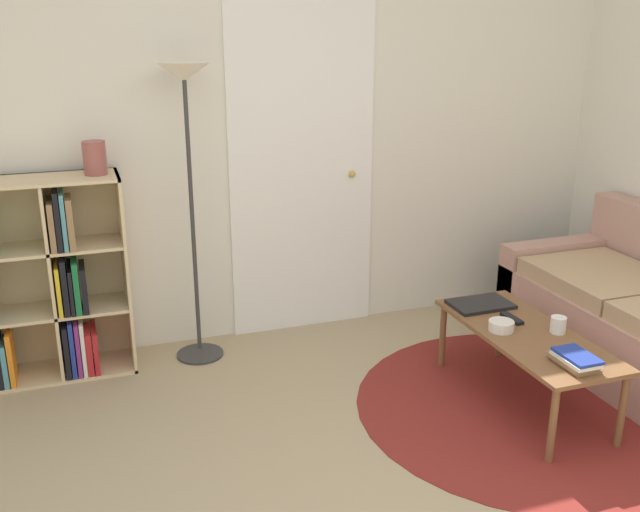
# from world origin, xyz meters

# --- Properties ---
(wall_back) EXTENTS (7.61, 0.11, 2.60)m
(wall_back) POSITION_xyz_m (0.01, 2.49, 1.29)
(wall_back) COLOR silver
(wall_back) RESTS_ON ground_plane
(rug) EXTENTS (1.81, 1.81, 0.01)m
(rug) POSITION_xyz_m (1.02, 1.05, 0.00)
(rug) COLOR maroon
(rug) RESTS_ON ground_plane
(bookshelf) EXTENTS (1.19, 0.34, 1.13)m
(bookshelf) POSITION_xyz_m (-1.51, 2.28, 0.53)
(bookshelf) COLOR beige
(bookshelf) RESTS_ON ground_plane
(floor_lamp) EXTENTS (0.29, 0.29, 1.71)m
(floor_lamp) POSITION_xyz_m (-0.49, 2.22, 1.41)
(floor_lamp) COLOR #333333
(floor_lamp) RESTS_ON ground_plane
(coffee_table) EXTENTS (0.47, 1.10, 0.40)m
(coffee_table) POSITION_xyz_m (1.01, 1.11, 0.36)
(coffee_table) COLOR brown
(coffee_table) RESTS_ON ground_plane
(laptop) EXTENTS (0.34, 0.23, 0.02)m
(laptop) POSITION_xyz_m (0.97, 1.49, 0.41)
(laptop) COLOR black
(laptop) RESTS_ON coffee_table
(bowl) EXTENTS (0.13, 0.13, 0.05)m
(bowl) POSITION_xyz_m (0.89, 1.17, 0.43)
(bowl) COLOR silver
(bowl) RESTS_ON coffee_table
(book_stack_on_table) EXTENTS (0.15, 0.23, 0.07)m
(book_stack_on_table) POSITION_xyz_m (0.99, 0.71, 0.44)
(book_stack_on_table) COLOR olive
(book_stack_on_table) RESTS_ON coffee_table
(cup) EXTENTS (0.08, 0.08, 0.09)m
(cup) POSITION_xyz_m (1.15, 1.05, 0.45)
(cup) COLOR white
(cup) RESTS_ON coffee_table
(remote) EXTENTS (0.05, 0.16, 0.02)m
(remote) POSITION_xyz_m (1.02, 1.26, 0.41)
(remote) COLOR black
(remote) RESTS_ON coffee_table
(vase_on_shelf) EXTENTS (0.12, 0.12, 0.18)m
(vase_on_shelf) POSITION_xyz_m (-0.99, 2.27, 1.22)
(vase_on_shelf) COLOR #934C47
(vase_on_shelf) RESTS_ON bookshelf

